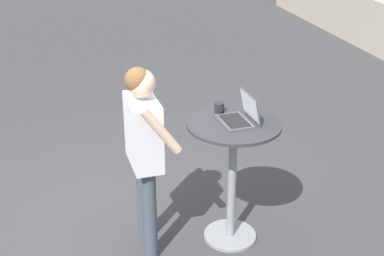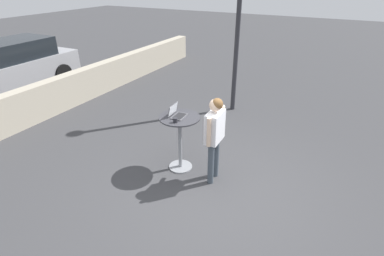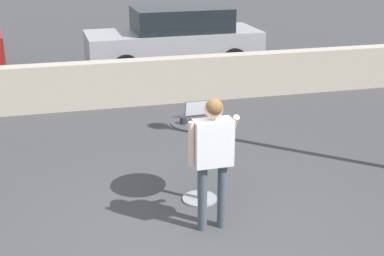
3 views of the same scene
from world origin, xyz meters
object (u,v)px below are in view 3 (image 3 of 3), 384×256
object	(u,v)px
laptop	(199,116)
parked_car_near_street	(175,39)
coffee_mug	(183,120)
standing_person	(213,148)
cafe_table	(200,147)

from	to	relation	value
laptop	parked_car_near_street	size ratio (longest dim) A/B	0.08
coffee_mug	parked_car_near_street	size ratio (longest dim) A/B	0.03
coffee_mug	standing_person	world-z (taller)	standing_person
laptop	parked_car_near_street	world-z (taller)	parked_car_near_street
cafe_table	standing_person	bearing A→B (deg)	-93.68
laptop	parked_car_near_street	distance (m)	6.93
cafe_table	parked_car_near_street	bearing A→B (deg)	79.78
laptop	standing_person	distance (m)	0.78
laptop	cafe_table	bearing A→B (deg)	-87.28
coffee_mug	standing_person	size ratio (longest dim) A/B	0.07
coffee_mug	standing_person	xyz separation A→B (m)	(0.18, -0.67, -0.12)
laptop	coffee_mug	bearing A→B (deg)	-156.37
coffee_mug	parked_car_near_street	distance (m)	7.07
parked_car_near_street	standing_person	bearing A→B (deg)	-99.61
coffee_mug	parked_car_near_street	bearing A→B (deg)	78.04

